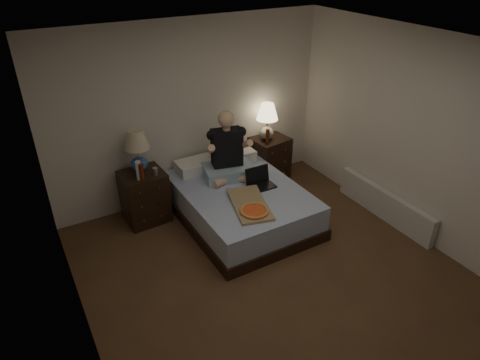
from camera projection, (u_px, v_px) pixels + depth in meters
floor at (280, 281)px, 4.78m from camera, size 4.00×4.50×0.00m
ceiling at (294, 54)px, 3.54m from camera, size 4.00×4.50×0.00m
wall_back at (191, 112)px, 5.86m from camera, size 4.00×0.00×2.50m
wall_left at (73, 249)px, 3.29m from camera, size 0.00×4.50×2.50m
wall_right at (425, 142)px, 5.02m from camera, size 0.00×4.50×2.50m
bed at (241, 204)px, 5.71m from camera, size 1.45×1.92×0.48m
nightstand_left at (145, 197)px, 5.65m from camera, size 0.57×0.52×0.71m
nightstand_right at (269, 158)px, 6.67m from camera, size 0.58×0.53×0.68m
lamp_left at (138, 151)px, 5.41m from camera, size 0.39×0.39×0.56m
lamp_right at (267, 122)px, 6.33m from camera, size 0.36×0.36×0.56m
water_bottle at (139, 171)px, 5.28m from camera, size 0.07×0.07×0.25m
soda_can at (155, 171)px, 5.42m from camera, size 0.07×0.07×0.10m
beer_bottle_left at (142, 172)px, 5.26m from camera, size 0.06×0.06×0.23m
beer_bottle_right at (268, 136)px, 6.29m from camera, size 0.06×0.06×0.23m
person at (228, 146)px, 5.64m from camera, size 0.76×0.65×0.93m
laptop at (262, 179)px, 5.57m from camera, size 0.34×0.28×0.24m
pizza_box at (254, 212)px, 5.05m from camera, size 0.58×0.84×0.08m
radiator at (384, 204)px, 5.77m from camera, size 0.10×1.60×0.40m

